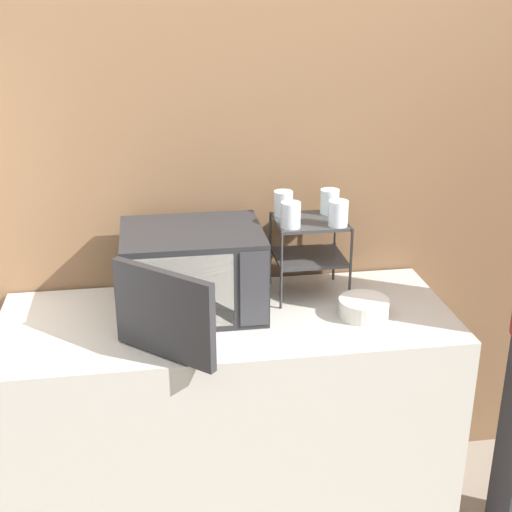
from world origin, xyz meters
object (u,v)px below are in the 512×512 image
Objects in this scene: glass_front_right at (338,213)px; glass_back_left at (283,203)px; glass_back_right at (330,202)px; microwave at (191,273)px; bowl at (364,308)px; dish_rack at (310,241)px; glass_front_left at (291,215)px.

glass_back_left is (-0.17, 0.15, 0.00)m from glass_front_right.
glass_back_right is at bearing -1.70° from glass_back_left.
microwave is 3.72× the size of bowl.
glass_back_right and glass_front_right have the same top height.
glass_back_right is at bearing 16.38° from microwave.
dish_rack is at bearing 11.45° from microwave.
glass_front_left is (-0.09, -0.07, 0.13)m from dish_rack.
microwave is 7.24× the size of glass_front_left.
glass_front_left is at bearing -143.10° from glass_back_right.
glass_front_left is at bearing -143.37° from dish_rack.
glass_front_left is 0.17m from glass_front_right.
bowl is (0.24, -0.16, -0.31)m from glass_front_left.
microwave is 0.44m from glass_back_left.
glass_front_right is at bearing -40.42° from glass_back_left.
bowl is (0.15, -0.22, -0.18)m from dish_rack.
glass_back_left is (-0.09, 0.07, 0.13)m from dish_rack.
glass_back_left is 0.49m from bowl.
microwave is at bearing -175.94° from glass_front_left.
glass_back_right reaches higher than dish_rack.
glass_front_left is 0.22m from glass_back_right.
bowl is at bearing -55.55° from dish_rack.
glass_front_left is 1.00× the size of glass_back_right.
microwave is at bearing -178.23° from glass_front_right.
glass_back_left is at bearing 140.72° from dish_rack.
dish_rack is 3.20× the size of glass_front_right.
glass_back_left reaches higher than microwave.
glass_back_left is at bearing 178.30° from glass_back_right.
dish_rack is at bearing -39.28° from glass_back_left.
glass_back_left is (-0.18, 0.01, 0.00)m from glass_back_right.
glass_front_left and glass_front_right have the same top height.
microwave reaches higher than dish_rack.
bowl is (0.06, -0.29, -0.31)m from glass_back_right.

